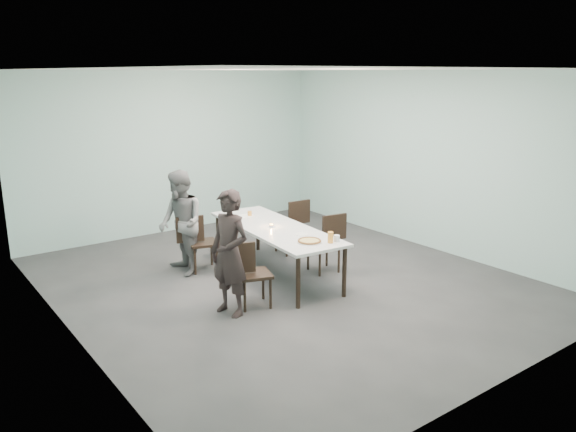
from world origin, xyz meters
TOP-DOWN VIEW (x-y plane):
  - ground at (0.00, 0.00)m, footprint 7.00×7.00m
  - room_shell at (0.00, 0.00)m, footprint 6.02×7.02m
  - table at (0.04, 0.31)m, footprint 1.13×2.67m
  - chair_near_left at (-0.91, -0.44)m, footprint 0.65×0.53m
  - chair_far_left at (-0.79, 1.17)m, footprint 0.65×0.51m
  - chair_near_right at (0.81, -0.01)m, footprint 0.64×0.47m
  - chair_far_right at (0.96, 1.05)m, footprint 0.62×0.45m
  - diner_near at (-1.21, -0.49)m, footprint 0.51×0.66m
  - diner_far at (-1.04, 1.21)m, footprint 0.66×0.81m
  - pizza at (-0.04, -0.61)m, footprint 0.34×0.34m
  - side_plate at (0.10, -0.25)m, footprint 0.18×0.18m
  - beer_glass at (0.18, -0.79)m, footprint 0.08×0.08m
  - water_tumbler at (0.28, -0.80)m, footprint 0.08×0.08m
  - tealight at (-0.01, 0.33)m, footprint 0.06×0.06m
  - amber_tumbler at (0.10, 1.07)m, footprint 0.07×0.07m
  - menu at (0.02, 1.11)m, footprint 0.32×0.25m

SIDE VIEW (x-z plane):
  - ground at x=0.00m, z-range 0.00..0.00m
  - chair_near_left at x=-0.91m, z-range 0.07..0.94m
  - chair_far_left at x=-0.79m, z-range 0.07..0.94m
  - chair_near_right at x=0.81m, z-range 0.07..0.94m
  - chair_far_right at x=0.96m, z-range 0.07..0.94m
  - table at x=0.04m, z-range 0.32..1.07m
  - menu at x=0.02m, z-range 0.75..0.76m
  - side_plate at x=0.10m, z-range 0.75..0.76m
  - pizza at x=-0.04m, z-range 0.75..0.79m
  - tealight at x=-0.01m, z-range 0.75..0.79m
  - diner_far at x=-1.04m, z-range 0.00..1.57m
  - amber_tumbler at x=0.10m, z-range 0.75..0.83m
  - water_tumbler at x=0.28m, z-range 0.75..0.84m
  - diner_near at x=-1.21m, z-range 0.00..1.59m
  - beer_glass at x=0.18m, z-range 0.75..0.90m
  - room_shell at x=0.00m, z-range 0.52..3.53m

